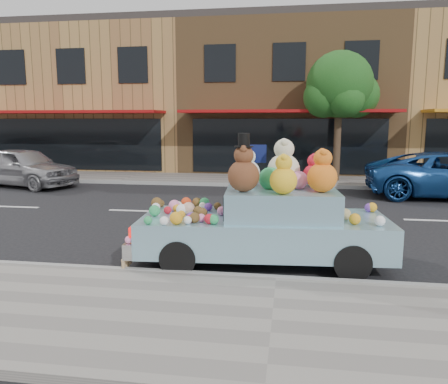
# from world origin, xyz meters

# --- Properties ---
(ground) EXTENTS (120.00, 120.00, 0.00)m
(ground) POSITION_xyz_m (0.00, 0.00, 0.00)
(ground) COLOR black
(ground) RESTS_ON ground
(near_sidewalk) EXTENTS (60.00, 3.00, 0.12)m
(near_sidewalk) POSITION_xyz_m (0.00, -6.50, 0.06)
(near_sidewalk) COLOR gray
(near_sidewalk) RESTS_ON ground
(far_sidewalk) EXTENTS (60.00, 3.00, 0.12)m
(far_sidewalk) POSITION_xyz_m (0.00, 6.50, 0.06)
(far_sidewalk) COLOR gray
(far_sidewalk) RESTS_ON ground
(near_kerb) EXTENTS (60.00, 0.12, 0.13)m
(near_kerb) POSITION_xyz_m (0.00, -5.00, 0.07)
(near_kerb) COLOR gray
(near_kerb) RESTS_ON ground
(far_kerb) EXTENTS (60.00, 0.12, 0.13)m
(far_kerb) POSITION_xyz_m (0.00, 5.00, 0.07)
(far_kerb) COLOR gray
(far_kerb) RESTS_ON ground
(storefront_left) EXTENTS (10.00, 9.80, 7.30)m
(storefront_left) POSITION_xyz_m (-10.00, 11.97, 3.64)
(storefront_left) COLOR #A07943
(storefront_left) RESTS_ON ground
(storefront_mid) EXTENTS (10.00, 9.80, 7.30)m
(storefront_mid) POSITION_xyz_m (0.00, 11.97, 3.64)
(storefront_mid) COLOR olive
(storefront_mid) RESTS_ON ground
(street_tree) EXTENTS (3.00, 2.70, 5.22)m
(street_tree) POSITION_xyz_m (2.03, 6.55, 3.69)
(street_tree) COLOR #38281C
(street_tree) RESTS_ON ground
(car_silver) EXTENTS (4.77, 3.03, 1.51)m
(car_silver) POSITION_xyz_m (-9.96, 3.79, 0.76)
(car_silver) COLOR #A2A1A6
(car_silver) RESTS_ON ground
(art_car) EXTENTS (4.60, 2.06, 2.32)m
(art_car) POSITION_xyz_m (-0.24, -3.99, 0.81)
(art_car) COLOR black
(art_car) RESTS_ON ground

